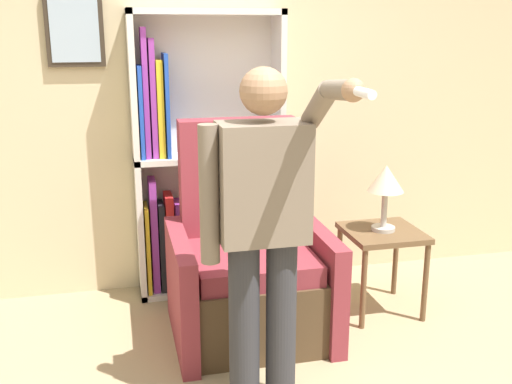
# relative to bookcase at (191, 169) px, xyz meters

# --- Properties ---
(wall_back) EXTENTS (8.00, 0.11, 2.80)m
(wall_back) POSITION_rel_bookcase_xyz_m (0.13, 0.16, 0.51)
(wall_back) COLOR beige
(wall_back) RESTS_ON ground_plane
(bookcase) EXTENTS (1.02, 0.28, 1.95)m
(bookcase) POSITION_rel_bookcase_xyz_m (0.00, 0.00, 0.00)
(bookcase) COLOR silver
(bookcase) RESTS_ON ground_plane
(armchair) EXTENTS (0.94, 0.86, 1.29)m
(armchair) POSITION_rel_bookcase_xyz_m (0.25, -0.67, -0.50)
(armchair) COLOR #4C3823
(armchair) RESTS_ON ground_plane
(person_standing) EXTENTS (0.56, 0.78, 1.67)m
(person_standing) POSITION_rel_bookcase_xyz_m (0.15, -1.45, 0.06)
(person_standing) COLOR #2D2D33
(person_standing) RESTS_ON ground_plane
(side_table) EXTENTS (0.48, 0.48, 0.56)m
(side_table) POSITION_rel_bookcase_xyz_m (1.16, -0.62, -0.42)
(side_table) COLOR brown
(side_table) RESTS_ON ground_plane
(table_lamp) EXTENTS (0.23, 0.23, 0.43)m
(table_lamp) POSITION_rel_bookcase_xyz_m (1.16, -0.62, -0.01)
(table_lamp) COLOR #B7B2A8
(table_lamp) RESTS_ON side_table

